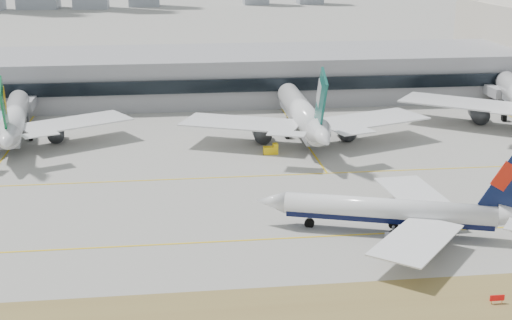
{
  "coord_description": "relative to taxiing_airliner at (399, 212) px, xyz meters",
  "views": [
    {
      "loc": [
        -8.09,
        -119.19,
        50.26
      ],
      "look_at": [
        8.97,
        18.0,
        7.5
      ],
      "focal_mm": 50.0,
      "sensor_mm": 36.0,
      "label": 1
    }
  ],
  "objects": [
    {
      "name": "ground",
      "position": [
        -31.67,
        5.34,
        -4.13
      ],
      "size": [
        3000.0,
        3000.0,
        0.0
      ],
      "primitive_type": "plane",
      "color": "gray",
      "rests_on": "ground"
    },
    {
      "name": "taxiing_airliner",
      "position": [
        0.0,
        0.0,
        0.0
      ],
      "size": [
        49.56,
        42.09,
        17.15
      ],
      "rotation": [
        0.0,
        0.0,
        2.82
      ],
      "color": "white",
      "rests_on": "ground"
    },
    {
      "name": "gse_c",
      "position": [
        -15.37,
        52.05,
        -3.09
      ],
      "size": [
        3.55,
        2.0,
        2.6
      ],
      "color": "yellow",
      "rests_on": "ground"
    },
    {
      "name": "widebody_cathay",
      "position": [
        -5.09,
        65.03,
        2.1
      ],
      "size": [
        65.86,
        64.23,
        23.47
      ],
      "rotation": [
        0.0,
        0.0,
        1.56
      ],
      "color": "white",
      "rests_on": "ground"
    },
    {
      "name": "terminal",
      "position": [
        -31.67,
        120.17,
        3.37
      ],
      "size": [
        280.0,
        43.1,
        15.0
      ],
      "color": "gray",
      "rests_on": "ground"
    },
    {
      "name": "widebody_eva",
      "position": [
        -79.79,
        70.77,
        1.62
      ],
      "size": [
        60.31,
        59.45,
        21.66
      ],
      "rotation": [
        0.0,
        0.0,
        1.7
      ],
      "color": "white",
      "rests_on": "ground"
    },
    {
      "name": "hold_sign_right",
      "position": [
        6.16,
        -26.66,
        -3.26
      ],
      "size": [
        2.2,
        0.15,
        1.35
      ],
      "color": "red",
      "rests_on": "ground"
    }
  ]
}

